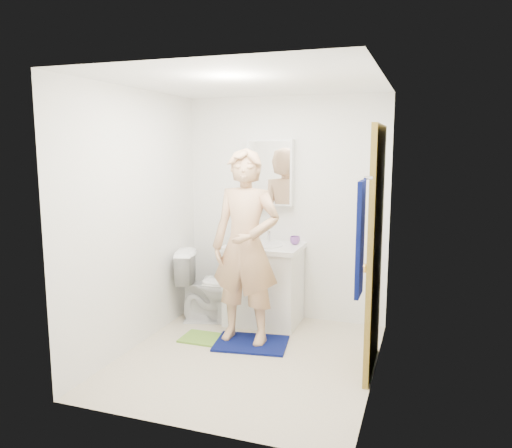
{
  "coord_description": "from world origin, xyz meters",
  "views": [
    {
      "loc": [
        1.45,
        -3.97,
        1.88
      ],
      "look_at": [
        -0.01,
        0.25,
        1.18
      ],
      "focal_mm": 35.0,
      "sensor_mm": 36.0,
      "label": 1
    }
  ],
  "objects": [
    {
      "name": "mirror_panel",
      "position": [
        -0.15,
        1.08,
        1.6
      ],
      "size": [
        0.46,
        0.01,
        0.66
      ],
      "primitive_type": "cube",
      "color": "white",
      "rests_on": "wall_back"
    },
    {
      "name": "man",
      "position": [
        -0.14,
        0.35,
        0.94
      ],
      "size": [
        0.69,
        0.46,
        1.84
      ],
      "primitive_type": "imported",
      "rotation": [
        0.0,
        0.0,
        -0.04
      ],
      "color": "tan",
      "rests_on": "bath_mat"
    },
    {
      "name": "wall_back",
      "position": [
        0.0,
        1.21,
        1.2
      ],
      "size": [
        2.2,
        0.02,
        2.4
      ],
      "primitive_type": "cube",
      "color": "white",
      "rests_on": "ground"
    },
    {
      "name": "toilet",
      "position": [
        -0.69,
        0.79,
        0.39
      ],
      "size": [
        0.85,
        0.63,
        0.78
      ],
      "primitive_type": "imported",
      "rotation": [
        0.0,
        0.0,
        1.85
      ],
      "color": "white",
      "rests_on": "floor"
    },
    {
      "name": "countertop",
      "position": [
        -0.15,
        0.91,
        0.83
      ],
      "size": [
        0.79,
        0.59,
        0.05
      ],
      "primitive_type": "cube",
      "color": "white",
      "rests_on": "vanity_cabinet"
    },
    {
      "name": "door",
      "position": [
        1.07,
        0.15,
        1.02
      ],
      "size": [
        0.05,
        0.8,
        2.05
      ],
      "primitive_type": "cube",
      "color": "olive",
      "rests_on": "ground"
    },
    {
      "name": "vanity_cabinet",
      "position": [
        -0.15,
        0.91,
        0.4
      ],
      "size": [
        0.75,
        0.55,
        0.8
      ],
      "primitive_type": "cube",
      "color": "white",
      "rests_on": "floor"
    },
    {
      "name": "bath_mat",
      "position": [
        -0.07,
        0.3,
        0.01
      ],
      "size": [
        0.74,
        0.58,
        0.02
      ],
      "primitive_type": "cube",
      "rotation": [
        0.0,
        0.0,
        0.14
      ],
      "color": "#081151",
      "rests_on": "floor"
    },
    {
      "name": "towel",
      "position": [
        1.03,
        -0.57,
        1.25
      ],
      "size": [
        0.03,
        0.24,
        0.8
      ],
      "primitive_type": "cube",
      "color": "#081151",
      "rests_on": "wall_right"
    },
    {
      "name": "green_rug",
      "position": [
        -0.58,
        0.27,
        0.01
      ],
      "size": [
        0.39,
        0.33,
        0.02
      ],
      "primitive_type": "cube",
      "rotation": [
        0.0,
        0.0,
        -0.0
      ],
      "color": "#6CA035",
      "rests_on": "floor"
    },
    {
      "name": "wall_front",
      "position": [
        0.0,
        -1.21,
        1.2
      ],
      "size": [
        2.2,
        0.02,
        2.4
      ],
      "primitive_type": "cube",
      "color": "white",
      "rests_on": "ground"
    },
    {
      "name": "wall_left",
      "position": [
        -1.11,
        0.0,
        1.2
      ],
      "size": [
        0.02,
        2.4,
        2.4
      ],
      "primitive_type": "cube",
      "color": "white",
      "rests_on": "ground"
    },
    {
      "name": "faucet",
      "position": [
        -0.15,
        1.09,
        0.91
      ],
      "size": [
        0.03,
        0.03,
        0.12
      ],
      "primitive_type": "cylinder",
      "color": "silver",
      "rests_on": "countertop"
    },
    {
      "name": "wall_right",
      "position": [
        1.11,
        0.0,
        1.2
      ],
      "size": [
        0.02,
        2.4,
        2.4
      ],
      "primitive_type": "cube",
      "color": "white",
      "rests_on": "ground"
    },
    {
      "name": "soap_dispenser",
      "position": [
        -0.45,
        0.86,
        0.94
      ],
      "size": [
        0.08,
        0.08,
        0.18
      ],
      "primitive_type": "imported",
      "rotation": [
        0.0,
        0.0,
        0.02
      ],
      "color": "#B1526E",
      "rests_on": "countertop"
    },
    {
      "name": "towel_hook",
      "position": [
        1.07,
        -0.57,
        1.67
      ],
      "size": [
        0.06,
        0.02,
        0.02
      ],
      "primitive_type": "cylinder",
      "rotation": [
        0.0,
        1.57,
        0.0
      ],
      "color": "silver",
      "rests_on": "wall_right"
    },
    {
      "name": "sink_basin",
      "position": [
        -0.15,
        0.91,
        0.84
      ],
      "size": [
        0.4,
        0.4,
        0.03
      ],
      "primitive_type": "cylinder",
      "color": "white",
      "rests_on": "countertop"
    },
    {
      "name": "ceiling",
      "position": [
        0.0,
        0.0,
        2.41
      ],
      "size": [
        2.2,
        2.4,
        0.02
      ],
      "primitive_type": "cube",
      "color": "white",
      "rests_on": "ground"
    },
    {
      "name": "medicine_cabinet",
      "position": [
        -0.15,
        1.14,
        1.6
      ],
      "size": [
        0.5,
        0.12,
        0.7
      ],
      "primitive_type": "cube",
      "color": "white",
      "rests_on": "wall_back"
    },
    {
      "name": "floor",
      "position": [
        0.0,
        0.0,
        -0.01
      ],
      "size": [
        2.2,
        2.4,
        0.02
      ],
      "primitive_type": "cube",
      "color": "beige",
      "rests_on": "ground"
    },
    {
      "name": "door_knob",
      "position": [
        1.03,
        -0.17,
        0.95
      ],
      "size": [
        0.07,
        0.07,
        0.07
      ],
      "primitive_type": "sphere",
      "color": "gold",
      "rests_on": "door"
    },
    {
      "name": "toothbrush_cup",
      "position": [
        0.15,
        1.05,
        0.89
      ],
      "size": [
        0.14,
        0.14,
        0.09
      ],
      "primitive_type": "imported",
      "rotation": [
        0.0,
        0.0,
        0.41
      ],
      "color": "#7D479D",
      "rests_on": "countertop"
    }
  ]
}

